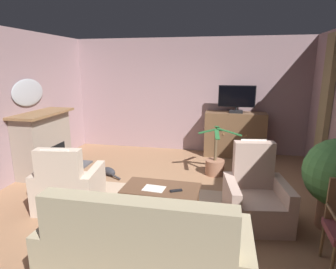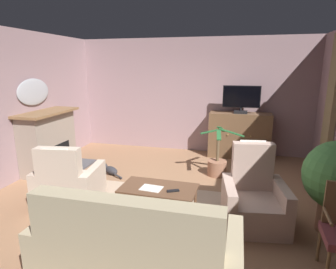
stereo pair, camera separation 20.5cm
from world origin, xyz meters
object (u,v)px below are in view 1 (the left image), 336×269
(tv_remote, at_px, (176,191))
(armchair_by_fireplace, at_px, (69,188))
(folded_newspaper, at_px, (154,189))
(tv_cabinet, at_px, (234,135))
(television, at_px, (237,98))
(fireplace, at_px, (45,144))
(sofa_floral, at_px, (145,255))
(armchair_near_window, at_px, (255,199))
(coffee_table, at_px, (161,191))
(cat, at_px, (108,171))
(wall_mirror_oval, at_px, (28,92))
(potted_plant_leafy_by_curtain, at_px, (215,164))

(tv_remote, xyz_separation_m, armchair_by_fireplace, (-1.70, 0.11, -0.16))
(tv_remote, distance_m, folded_newspaper, 0.32)
(tv_cabinet, xyz_separation_m, tv_remote, (-0.86, -3.28, -0.03))
(tv_cabinet, bearing_deg, television, -90.00)
(tv_cabinet, xyz_separation_m, armchair_by_fireplace, (-2.57, -3.17, -0.19))
(fireplace, bearing_deg, armchair_by_fireplace, -45.56)
(sofa_floral, bearing_deg, armchair_near_window, 51.68)
(armchair_near_window, bearing_deg, coffee_table, -171.74)
(sofa_floral, height_order, armchair_near_window, armchair_near_window)
(television, xyz_separation_m, armchair_near_window, (0.23, -2.95, -1.08))
(fireplace, bearing_deg, tv_remote, -25.29)
(tv_cabinet, height_order, cat, tv_cabinet)
(sofa_floral, relative_size, armchair_near_window, 1.82)
(coffee_table, height_order, cat, coffee_table)
(armchair_near_window, bearing_deg, fireplace, 164.42)
(coffee_table, bearing_deg, folded_newspaper, -146.10)
(wall_mirror_oval, bearing_deg, tv_cabinet, 24.56)
(sofa_floral, bearing_deg, folded_newspaper, 100.29)
(cat, bearing_deg, tv_cabinet, 35.47)
(fireplace, bearing_deg, wall_mirror_oval, 180.00)
(cat, bearing_deg, armchair_near_window, -23.69)
(wall_mirror_oval, xyz_separation_m, potted_plant_leafy_by_curtain, (3.69, 0.55, -1.43))
(coffee_table, xyz_separation_m, armchair_by_fireplace, (-1.47, 0.02, -0.09))
(potted_plant_leafy_by_curtain, bearing_deg, wall_mirror_oval, -171.56)
(television, distance_m, armchair_near_window, 3.15)
(armchair_near_window, distance_m, potted_plant_leafy_by_curtain, 1.80)
(television, bearing_deg, wall_mirror_oval, -156.05)
(tv_remote, bearing_deg, armchair_near_window, 168.08)
(wall_mirror_oval, bearing_deg, sofa_floral, -40.02)
(coffee_table, xyz_separation_m, sofa_floral, (0.14, -1.31, -0.08))
(sofa_floral, bearing_deg, fireplace, 137.66)
(television, distance_m, coffee_table, 3.47)
(fireplace, distance_m, tv_cabinet, 4.28)
(television, bearing_deg, potted_plant_leafy_by_curtain, -107.51)
(fireplace, distance_m, armchair_by_fireplace, 1.85)
(tv_cabinet, distance_m, armchair_by_fireplace, 4.09)
(wall_mirror_oval, relative_size, tv_remote, 5.39)
(sofa_floral, bearing_deg, television, 77.87)
(sofa_floral, bearing_deg, cat, 120.11)
(potted_plant_leafy_by_curtain, bearing_deg, folded_newspaper, -112.00)
(coffee_table, height_order, armchair_by_fireplace, armchair_by_fireplace)
(fireplace, height_order, sofa_floral, fireplace)
(armchair_by_fireplace, height_order, cat, armchair_by_fireplace)
(armchair_by_fireplace, bearing_deg, television, 50.57)
(fireplace, xyz_separation_m, armchair_near_window, (4.07, -1.14, -0.27))
(armchair_near_window, xyz_separation_m, potted_plant_leafy_by_curtain, (-0.63, 1.68, -0.13))
(wall_mirror_oval, height_order, tv_cabinet, wall_mirror_oval)
(wall_mirror_oval, distance_m, sofa_floral, 4.29)
(television, height_order, coffee_table, television)
(coffee_table, distance_m, sofa_floral, 1.31)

